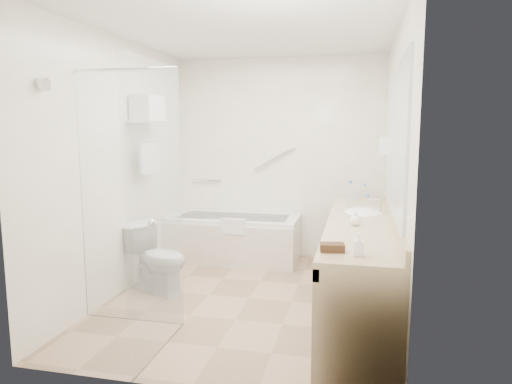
% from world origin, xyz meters
% --- Properties ---
extents(floor, '(3.20, 3.20, 0.00)m').
position_xyz_m(floor, '(0.00, 0.00, 0.00)').
color(floor, tan).
rests_on(floor, ground).
extents(ceiling, '(2.60, 3.20, 0.10)m').
position_xyz_m(ceiling, '(0.00, 0.00, 2.50)').
color(ceiling, silver).
rests_on(ceiling, wall_back).
extents(wall_back, '(2.60, 0.10, 2.50)m').
position_xyz_m(wall_back, '(0.00, 1.60, 1.25)').
color(wall_back, white).
rests_on(wall_back, ground).
extents(wall_front, '(2.60, 0.10, 2.50)m').
position_xyz_m(wall_front, '(0.00, -1.60, 1.25)').
color(wall_front, white).
rests_on(wall_front, ground).
extents(wall_left, '(0.10, 3.20, 2.50)m').
position_xyz_m(wall_left, '(-1.30, 0.00, 1.25)').
color(wall_left, white).
rests_on(wall_left, ground).
extents(wall_right, '(0.10, 3.20, 2.50)m').
position_xyz_m(wall_right, '(1.30, 0.00, 1.25)').
color(wall_right, white).
rests_on(wall_right, ground).
extents(bathtub, '(1.60, 0.73, 0.59)m').
position_xyz_m(bathtub, '(-0.50, 1.24, 0.28)').
color(bathtub, white).
rests_on(bathtub, floor).
extents(grab_bar_short, '(0.40, 0.03, 0.03)m').
position_xyz_m(grab_bar_short, '(-0.95, 1.56, 0.95)').
color(grab_bar_short, silver).
rests_on(grab_bar_short, wall_back).
extents(grab_bar_long, '(0.53, 0.03, 0.33)m').
position_xyz_m(grab_bar_long, '(-0.05, 1.56, 1.25)').
color(grab_bar_long, silver).
rests_on(grab_bar_long, wall_back).
extents(shower_enclosure, '(0.96, 0.91, 2.11)m').
position_xyz_m(shower_enclosure, '(-0.63, -0.93, 1.07)').
color(shower_enclosure, silver).
rests_on(shower_enclosure, floor).
extents(towel_shelf, '(0.24, 0.55, 0.81)m').
position_xyz_m(towel_shelf, '(-1.17, 0.35, 1.75)').
color(towel_shelf, silver).
rests_on(towel_shelf, wall_left).
extents(vanity_counter, '(0.55, 2.70, 0.95)m').
position_xyz_m(vanity_counter, '(1.02, -0.15, 0.64)').
color(vanity_counter, tan).
rests_on(vanity_counter, floor).
extents(sink, '(0.40, 0.52, 0.14)m').
position_xyz_m(sink, '(1.05, 0.25, 0.82)').
color(sink, white).
rests_on(sink, vanity_counter).
extents(faucet, '(0.03, 0.03, 0.14)m').
position_xyz_m(faucet, '(1.20, 0.25, 0.93)').
color(faucet, silver).
rests_on(faucet, vanity_counter).
extents(mirror, '(0.02, 2.00, 1.20)m').
position_xyz_m(mirror, '(1.29, -0.15, 1.55)').
color(mirror, '#B2B6BF').
rests_on(mirror, wall_right).
extents(hairdryer_unit, '(0.08, 0.10, 0.18)m').
position_xyz_m(hairdryer_unit, '(1.25, 1.05, 1.45)').
color(hairdryer_unit, white).
rests_on(hairdryer_unit, wall_right).
extents(toilet, '(0.77, 0.61, 0.67)m').
position_xyz_m(toilet, '(-0.95, 0.01, 0.33)').
color(toilet, white).
rests_on(toilet, floor).
extents(amenity_basket, '(0.17, 0.12, 0.05)m').
position_xyz_m(amenity_basket, '(0.85, -1.22, 0.88)').
color(amenity_basket, '#442918').
rests_on(amenity_basket, vanity_counter).
extents(soap_bottle_a, '(0.07, 0.14, 0.07)m').
position_xyz_m(soap_bottle_a, '(1.01, -1.28, 0.88)').
color(soap_bottle_a, white).
rests_on(soap_bottle_a, vanity_counter).
extents(soap_bottle_b, '(0.09, 0.12, 0.09)m').
position_xyz_m(soap_bottle_b, '(0.98, -0.39, 0.89)').
color(soap_bottle_b, white).
rests_on(soap_bottle_b, vanity_counter).
extents(water_bottle_left, '(0.05, 0.05, 0.17)m').
position_xyz_m(water_bottle_left, '(1.09, 0.26, 0.93)').
color(water_bottle_left, silver).
rests_on(water_bottle_left, vanity_counter).
extents(water_bottle_mid, '(0.06, 0.06, 0.21)m').
position_xyz_m(water_bottle_mid, '(0.91, 0.98, 0.95)').
color(water_bottle_mid, silver).
rests_on(water_bottle_mid, vanity_counter).
extents(water_bottle_right, '(0.05, 0.05, 0.17)m').
position_xyz_m(water_bottle_right, '(1.07, 1.10, 0.93)').
color(water_bottle_right, silver).
rests_on(water_bottle_right, vanity_counter).
extents(drinking_glass_near, '(0.10, 0.10, 0.10)m').
position_xyz_m(drinking_glass_near, '(0.94, 0.62, 0.90)').
color(drinking_glass_near, silver).
rests_on(drinking_glass_near, vanity_counter).
extents(drinking_glass_far, '(0.08, 0.08, 0.08)m').
position_xyz_m(drinking_glass_far, '(0.96, 1.03, 0.89)').
color(drinking_glass_far, silver).
rests_on(drinking_glass_far, vanity_counter).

